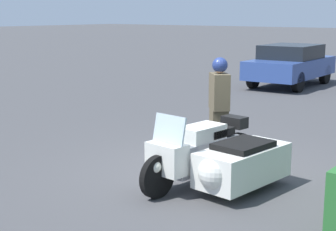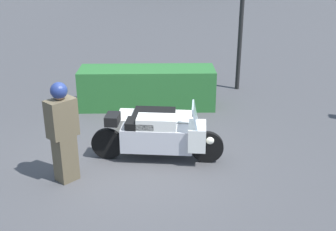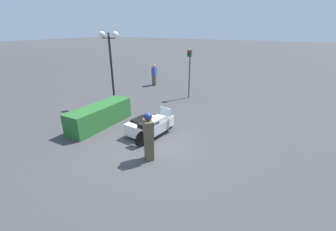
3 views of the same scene
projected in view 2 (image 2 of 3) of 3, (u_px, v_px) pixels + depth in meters
ground_plane at (125, 164)px, 7.87m from camera, size 160.00×160.00×0.00m
police_motorcycle at (160, 130)px, 8.21m from camera, size 2.49×1.50×1.14m
officer_rider at (63, 130)px, 7.01m from camera, size 0.54×0.55×1.76m
hedge_bush_curbside at (147, 88)px, 10.57m from camera, size 3.35×0.99×1.00m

